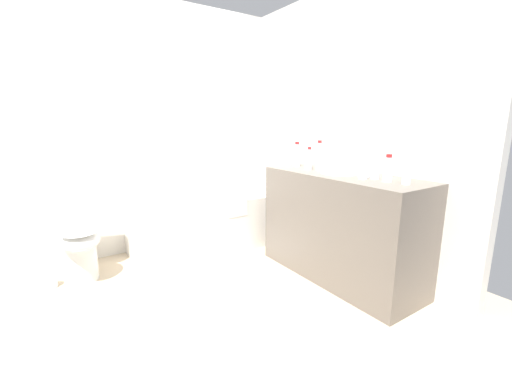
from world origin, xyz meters
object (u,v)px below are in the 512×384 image
(drinking_glass_0, at_px, (375,173))
(water_bottle_3, at_px, (309,159))
(drinking_glass_3, at_px, (363,174))
(bath_mat, at_px, (233,266))
(drinking_glass_1, at_px, (406,177))
(water_bottle_1, at_px, (388,169))
(water_bottle_2, at_px, (297,155))
(sink_faucet, at_px, (355,168))
(bathtub, at_px, (212,220))
(drinking_glass_2, at_px, (308,165))
(sink_basin, at_px, (340,169))
(toilet, at_px, (79,236))
(toilet_paper_roll, at_px, (49,281))
(soap_dish, at_px, (364,176))
(water_bottle_0, at_px, (319,156))

(drinking_glass_0, bearing_deg, water_bottle_3, 91.83)
(drinking_glass_3, bearing_deg, drinking_glass_0, -29.30)
(bath_mat, bearing_deg, drinking_glass_1, -61.14)
(water_bottle_3, bearing_deg, water_bottle_1, -90.03)
(water_bottle_2, height_order, drinking_glass_0, water_bottle_2)
(sink_faucet, bearing_deg, bathtub, 123.26)
(water_bottle_2, bearing_deg, drinking_glass_1, -88.79)
(bathtub, xyz_separation_m, drinking_glass_1, (0.59, -1.77, 0.65))
(drinking_glass_2, distance_m, drinking_glass_3, 0.59)
(water_bottle_3, xyz_separation_m, drinking_glass_0, (0.02, -0.69, -0.04))
(sink_faucet, height_order, water_bottle_3, water_bottle_3)
(sink_basin, relative_size, drinking_glass_3, 4.08)
(toilet, relative_size, bath_mat, 1.39)
(sink_faucet, height_order, drinking_glass_2, drinking_glass_2)
(toilet, xyz_separation_m, bath_mat, (1.17, -0.54, -0.36))
(toilet, bearing_deg, bath_mat, 67.31)
(water_bottle_1, distance_m, toilet_paper_roll, 2.74)
(sink_basin, bearing_deg, toilet, 147.60)
(bathtub, height_order, soap_dish, bathtub)
(sink_faucet, height_order, drinking_glass_3, drinking_glass_3)
(water_bottle_2, relative_size, water_bottle_3, 1.19)
(sink_basin, xyz_separation_m, soap_dish, (0.02, -0.23, -0.02))
(sink_faucet, height_order, soap_dish, sink_faucet)
(toilet, xyz_separation_m, sink_basin, (1.83, -1.16, 0.55))
(drinking_glass_2, bearing_deg, water_bottle_0, -60.07)
(sink_basin, relative_size, drinking_glass_0, 3.32)
(water_bottle_0, distance_m, soap_dish, 0.47)
(water_bottle_1, xyz_separation_m, water_bottle_2, (-0.00, 0.97, 0.02))
(bathtub, bearing_deg, water_bottle_0, -59.57)
(water_bottle_0, distance_m, water_bottle_3, 0.14)
(water_bottle_2, distance_m, water_bottle_3, 0.16)
(bath_mat, xyz_separation_m, toilet_paper_roll, (-1.42, 0.48, 0.05))
(drinking_glass_3, bearing_deg, toilet, 140.59)
(sink_faucet, relative_size, drinking_glass_3, 1.94)
(bathtub, xyz_separation_m, drinking_glass_3, (0.52, -1.47, 0.64))
(bathtub, distance_m, water_bottle_2, 1.13)
(sink_basin, xyz_separation_m, water_bottle_2, (-0.02, 0.52, 0.08))
(water_bottle_0, relative_size, water_bottle_1, 1.33)
(sink_basin, height_order, toilet_paper_roll, sink_basin)
(toilet, xyz_separation_m, drinking_glass_0, (1.84, -1.49, 0.57))
(sink_basin, distance_m, drinking_glass_0, 0.33)
(toilet, height_order, drinking_glass_1, drinking_glass_1)
(drinking_glass_3, height_order, bath_mat, drinking_glass_3)
(water_bottle_3, bearing_deg, toilet, 156.13)
(bathtub, distance_m, drinking_glass_0, 1.75)
(soap_dish, bearing_deg, drinking_glass_2, 98.81)
(sink_faucet, relative_size, drinking_glass_2, 1.81)
(water_bottle_1, height_order, drinking_glass_0, water_bottle_1)
(toilet, bearing_deg, drinking_glass_0, 52.90)
(drinking_glass_0, bearing_deg, sink_faucet, 61.25)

